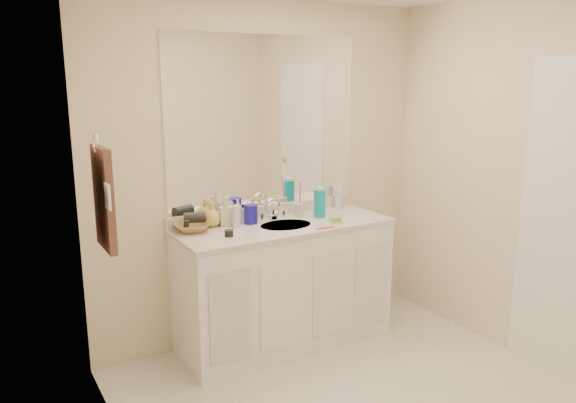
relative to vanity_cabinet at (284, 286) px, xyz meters
The scene contains 27 objects.
wall_back 0.82m from the vanity_cabinet, 90.00° to the left, with size 2.60×0.02×2.40m, color #F6E3C0.
wall_left 1.83m from the vanity_cabinet, 141.75° to the right, with size 0.02×2.60×2.40m, color #F6E3C0.
wall_right 1.83m from the vanity_cabinet, 38.25° to the right, with size 0.02×2.60×2.40m, color #F6E3C0.
vanity_cabinet is the anchor object (origin of this frame).
countertop 0.44m from the vanity_cabinet, ahead, with size 1.52×0.57×0.03m, color silver.
backsplash 0.56m from the vanity_cabinet, 90.00° to the left, with size 1.52×0.03×0.08m, color silver.
sink_basin 0.44m from the vanity_cabinet, 90.00° to the right, with size 0.37×0.37×0.02m, color #BEB3A6.
faucet 0.53m from the vanity_cabinet, 90.00° to the left, with size 0.02×0.02×0.11m, color silver.
mirror 1.17m from the vanity_cabinet, 90.00° to the left, with size 1.48×0.01×1.20m, color white.
blue_mug 0.57m from the vanity_cabinet, 144.23° to the left, with size 0.10×0.10×0.13m, color #1C1596.
tan_cup 0.56m from the vanity_cabinet, 34.98° to the left, with size 0.07×0.07×0.09m, color beige.
toothbrush 0.66m from the vanity_cabinet, 33.71° to the left, with size 0.01×0.01×0.21m, color #EF3F8D.
mouthwash_bottle 0.64m from the vanity_cabinet, ahead, with size 0.08×0.08×0.20m, color #0E9BAA.
clear_pump_bottle 0.83m from the vanity_cabinet, 18.11° to the left, with size 0.06×0.06×0.16m, color silver.
soap_dish 0.58m from the vanity_cabinet, 25.50° to the right, with size 0.09×0.07×0.01m, color silver.
green_soap 0.60m from the vanity_cabinet, 25.50° to the right, with size 0.08×0.05×0.03m, color #78C530.
orange_comb 0.55m from the vanity_cabinet, 51.67° to the right, with size 0.13×0.03×0.01m, color #DA4C16.
dark_jar 0.66m from the vanity_cabinet, behind, with size 0.06×0.06×0.04m, color black.
extra_white_bottle 0.63m from the vanity_cabinet, 165.97° to the left, with size 0.05×0.05×0.16m, color silver.
soap_bottle_white 0.63m from the vanity_cabinet, 143.17° to the left, with size 0.06×0.06×0.17m, color white.
soap_bottle_cream 0.68m from the vanity_cabinet, 153.66° to the left, with size 0.09×0.09×0.20m, color beige.
soap_bottle_yellow 0.73m from the vanity_cabinet, 155.44° to the left, with size 0.13×0.13×0.16m, color #E8C25A.
wicker_basket 0.80m from the vanity_cabinet, 165.84° to the left, with size 0.24×0.24×0.06m, color #A07840.
hair_dryer 0.82m from the vanity_cabinet, 165.39° to the left, with size 0.07×0.07×0.14m, color black.
towel_ring 1.71m from the vanity_cabinet, 168.86° to the right, with size 0.11×0.11×0.01m, color silver.
hand_towel 1.52m from the vanity_cabinet, 168.69° to the right, with size 0.04×0.32×0.55m, color #442924.
switch_plate 1.61m from the vanity_cabinet, 160.52° to the right, with size 0.01×0.09×0.13m, color white.
Camera 1 is at (-1.88, -2.21, 1.89)m, focal length 35.00 mm.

